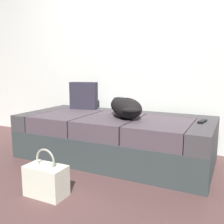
% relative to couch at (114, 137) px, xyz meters
% --- Properties ---
extents(ground_plane, '(10.00, 10.00, 0.00)m').
position_rel_couch_xyz_m(ground_plane, '(0.00, -0.95, -0.24)').
color(ground_plane, brown).
extents(back_wall, '(6.40, 0.10, 2.80)m').
position_rel_couch_xyz_m(back_wall, '(0.00, 0.65, 1.16)').
color(back_wall, white).
rests_on(back_wall, ground).
extents(couch, '(2.06, 0.95, 0.47)m').
position_rel_couch_xyz_m(couch, '(0.00, 0.00, 0.00)').
color(couch, '#333C3C').
rests_on(couch, ground).
extents(dog_dark, '(0.54, 0.51, 0.21)m').
position_rel_couch_xyz_m(dog_dark, '(0.15, -0.04, 0.35)').
color(dog_dark, black).
rests_on(dog_dark, couch).
extents(tv_remote, '(0.07, 0.16, 0.02)m').
position_rel_couch_xyz_m(tv_remote, '(0.90, 0.05, 0.25)').
color(tv_remote, black).
rests_on(tv_remote, couch).
extents(throw_pillow, '(0.36, 0.18, 0.34)m').
position_rel_couch_xyz_m(throw_pillow, '(-0.56, 0.28, 0.41)').
color(throw_pillow, '#2B2835').
rests_on(throw_pillow, couch).
extents(handbag, '(0.32, 0.18, 0.38)m').
position_rel_couch_xyz_m(handbag, '(-0.10, -1.00, -0.11)').
color(handbag, silver).
rests_on(handbag, ground).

